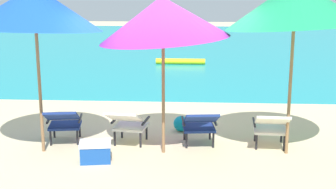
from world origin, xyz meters
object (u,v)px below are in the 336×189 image
object	(u,v)px
lounge_chair_near_right	(200,124)
beach_umbrella_left	(35,8)
lounge_chair_far_left	(64,121)
beach_umbrella_right	(295,4)
beach_umbrella_center	(163,18)
swim_buoy	(180,61)
lounge_chair_far_right	(271,126)
beach_ball	(181,124)
lounge_chair_near_left	(128,123)
cooler_box	(95,151)

from	to	relation	value
lounge_chair_near_right	beach_umbrella_left	xyz separation A→B (m)	(-2.51, -0.34, 1.87)
lounge_chair_far_left	beach_umbrella_right	xyz separation A→B (m)	(3.63, -0.20, 1.93)
beach_umbrella_center	beach_umbrella_right	distance (m)	1.96
lounge_chair_far_left	beach_umbrella_left	size ratio (longest dim) A/B	0.35
swim_buoy	beach_umbrella_right	distance (m)	8.66
lounge_chair_far_right	beach_umbrella_left	distance (m)	4.11
beach_ball	beach_umbrella_left	bearing A→B (deg)	-151.44
lounge_chair_far_left	lounge_chair_near_left	xyz separation A→B (m)	(1.07, -0.01, 0.00)
beach_umbrella_right	beach_umbrella_left	bearing A→B (deg)	-178.01
swim_buoy	lounge_chair_far_right	xyz separation A→B (m)	(1.73, -7.97, 0.31)
beach_umbrella_left	beach_ball	size ratio (longest dim) A/B	9.45
lounge_chair_near_left	beach_umbrella_center	xyz separation A→B (m)	(0.60, -0.27, 1.72)
beach_umbrella_center	beach_umbrella_right	size ratio (longest dim) A/B	0.84
swim_buoy	lounge_chair_near_left	distance (m)	7.97
lounge_chair_far_left	beach_umbrella_right	bearing A→B (deg)	-3.18
beach_umbrella_left	beach_umbrella_right	bearing A→B (deg)	1.99
lounge_chair_far_left	beach_ball	world-z (taller)	lounge_chair_far_left
lounge_chair_far_left	lounge_chair_near_right	size ratio (longest dim) A/B	1.02
lounge_chair_far_right	beach_umbrella_center	distance (m)	2.44
lounge_chair_near_left	lounge_chair_far_left	bearing A→B (deg)	179.64
lounge_chair_near_left	lounge_chair_far_right	size ratio (longest dim) A/B	1.04
beach_umbrella_left	beach_ball	bearing A→B (deg)	28.56
lounge_chair_far_left	beach_umbrella_right	distance (m)	4.12
lounge_chair_far_left	beach_ball	distance (m)	2.12
lounge_chair_near_right	lounge_chair_far_right	bearing A→B (deg)	-2.03
lounge_chair_near_left	lounge_chair_far_right	xyz separation A→B (m)	(2.32, -0.03, 0.00)
beach_umbrella_left	cooler_box	size ratio (longest dim) A/B	5.19
lounge_chair_near_right	cooler_box	size ratio (longest dim) A/B	1.79
swim_buoy	beach_umbrella_center	xyz separation A→B (m)	(0.02, -8.20, 2.03)
beach_umbrella_left	cooler_box	bearing A→B (deg)	-23.37
lounge_chair_near_right	lounge_chair_far_left	bearing A→B (deg)	-179.92
swim_buoy	lounge_chair_far_left	bearing A→B (deg)	-101.85
lounge_chair_far_right	cooler_box	xyz separation A→B (m)	(-2.71, -0.70, -0.24)
lounge_chair_near_left	beach_umbrella_right	world-z (taller)	beach_umbrella_right
lounge_chair_far_right	cooler_box	world-z (taller)	lounge_chair_far_right
lounge_chair_far_left	lounge_chair_near_left	world-z (taller)	same
lounge_chair_near_right	lounge_chair_far_right	xyz separation A→B (m)	(1.14, -0.04, 0.00)
beach_umbrella_left	cooler_box	xyz separation A→B (m)	(0.93, -0.40, -2.11)
swim_buoy	lounge_chair_near_right	world-z (taller)	lounge_chair_near_right
lounge_chair_near_left	beach_umbrella_right	size ratio (longest dim) A/B	0.31
lounge_chair_far_left	lounge_chair_near_right	xyz separation A→B (m)	(2.26, 0.00, 0.00)
lounge_chair_near_left	lounge_chair_near_right	xyz separation A→B (m)	(1.18, 0.01, 0.00)
lounge_chair_near_right	beach_umbrella_right	xyz separation A→B (m)	(1.37, -0.21, 1.93)
lounge_chair_far_left	cooler_box	distance (m)	1.03
lounge_chair_far_right	cooler_box	size ratio (longest dim) A/B	1.75
lounge_chair_near_right	beach_umbrella_right	bearing A→B (deg)	-8.49
lounge_chair_far_right	beach_umbrella_left	xyz separation A→B (m)	(-3.65, -0.30, 1.87)
lounge_chair_near_right	cooler_box	distance (m)	1.76
lounge_chair_far_right	beach_ball	bearing A→B (deg)	149.00
beach_ball	cooler_box	xyz separation A→B (m)	(-1.24, -1.59, 0.02)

